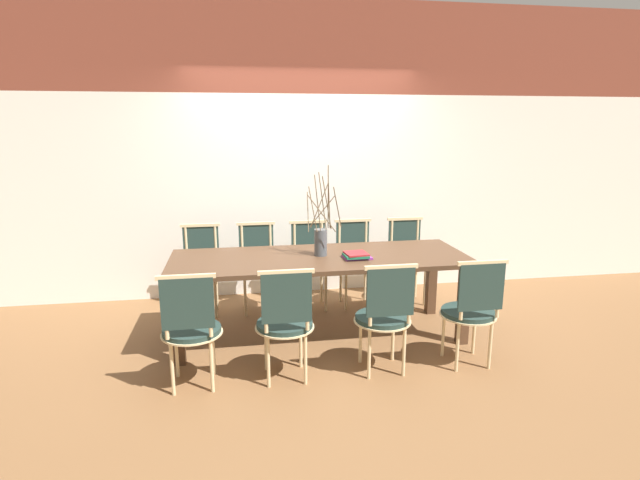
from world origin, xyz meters
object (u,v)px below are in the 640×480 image
object	(u,v)px
vase_centerpiece	(321,239)
book_stack	(356,256)
chair_far_center	(310,262)
chair_near_center	(384,313)
dining_table	(320,266)

from	to	relation	value
vase_centerpiece	book_stack	xyz separation A→B (m)	(0.29, -0.16, -0.13)
chair_far_center	vase_centerpiece	world-z (taller)	vase_centerpiece
chair_near_center	vase_centerpiece	xyz separation A→B (m)	(-0.36, 0.81, 0.42)
chair_far_center	chair_near_center	bearing A→B (deg)	102.59
dining_table	book_stack	bearing A→B (deg)	-21.84
chair_near_center	book_stack	world-z (taller)	chair_near_center
chair_far_center	book_stack	size ratio (longest dim) A/B	3.65
chair_near_center	chair_far_center	bearing A→B (deg)	102.59
chair_near_center	chair_far_center	distance (m)	1.59
chair_near_center	book_stack	distance (m)	0.72
chair_far_center	dining_table	bearing A→B (deg)	88.25
book_stack	chair_far_center	bearing A→B (deg)	107.28
vase_centerpiece	book_stack	world-z (taller)	vase_centerpiece
chair_far_center	vase_centerpiece	distance (m)	0.85
chair_far_center	book_stack	distance (m)	0.98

